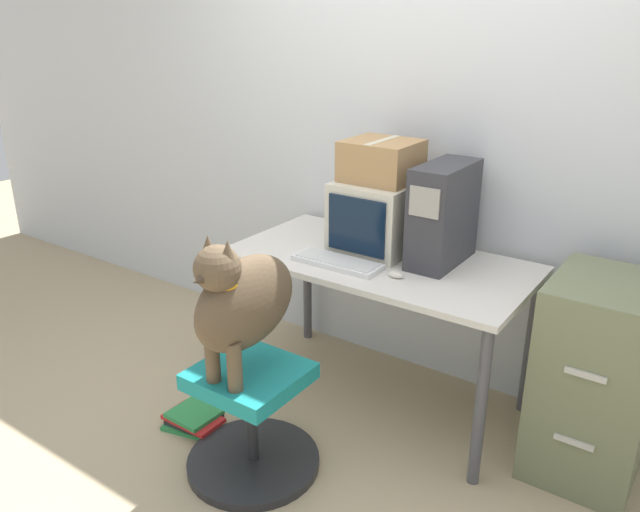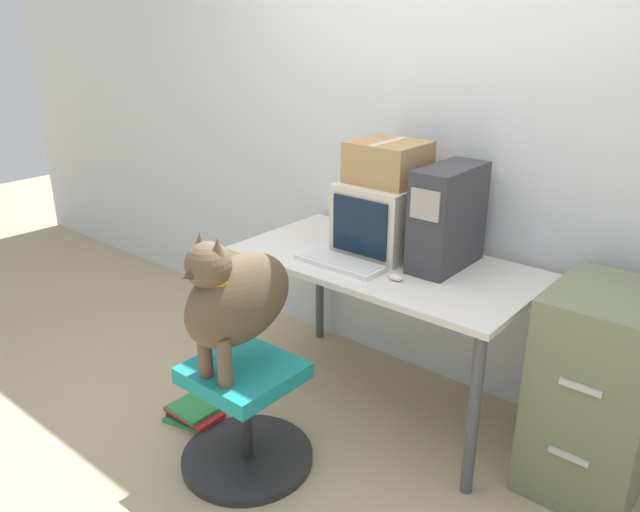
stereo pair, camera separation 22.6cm
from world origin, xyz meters
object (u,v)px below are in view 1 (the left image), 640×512
(crt_monitor, at_px, (379,215))
(office_chair, at_px, (252,422))
(pc_tower, at_px, (443,214))
(filing_cabinet, at_px, (596,379))
(cardboard_box, at_px, (381,161))
(book_stack_floor, at_px, (193,419))
(dog, at_px, (242,300))
(keyboard, at_px, (337,262))

(crt_monitor, relative_size, office_chair, 0.74)
(pc_tower, relative_size, filing_cabinet, 0.54)
(crt_monitor, xyz_separation_m, cardboard_box, (-0.00, 0.00, 0.27))
(office_chair, xyz_separation_m, book_stack_floor, (-0.42, 0.05, -0.19))
(dog, distance_m, cardboard_box, 1.01)
(keyboard, height_order, cardboard_box, cardboard_box)
(pc_tower, bearing_deg, book_stack_floor, -134.58)
(keyboard, xyz_separation_m, filing_cabinet, (1.14, 0.24, -0.35))
(pc_tower, height_order, dog, pc_tower)
(office_chair, bearing_deg, pc_tower, 65.00)
(crt_monitor, distance_m, dog, 0.94)
(keyboard, distance_m, dog, 0.62)
(crt_monitor, xyz_separation_m, dog, (-0.08, -0.93, -0.13))
(dog, bearing_deg, office_chair, 90.00)
(keyboard, bearing_deg, crt_monitor, 82.81)
(dog, xyz_separation_m, cardboard_box, (0.08, 0.93, 0.40))
(office_chair, bearing_deg, book_stack_floor, 173.50)
(dog, bearing_deg, crt_monitor, 84.78)
(dog, height_order, filing_cabinet, dog)
(crt_monitor, relative_size, book_stack_floor, 1.49)
(crt_monitor, relative_size, keyboard, 1.01)
(pc_tower, bearing_deg, keyboard, -140.27)
(book_stack_floor, bearing_deg, dog, -9.89)
(office_chair, distance_m, book_stack_floor, 0.46)
(pc_tower, height_order, office_chair, pc_tower)
(crt_monitor, bearing_deg, filing_cabinet, -3.44)
(office_chair, distance_m, filing_cabinet, 1.46)
(book_stack_floor, bearing_deg, office_chair, -6.50)
(keyboard, xyz_separation_m, office_chair, (-0.05, -0.59, -0.56))
(office_chair, bearing_deg, dog, -90.00)
(dog, distance_m, filing_cabinet, 1.51)
(keyboard, distance_m, office_chair, 0.81)
(crt_monitor, relative_size, dog, 0.70)
(crt_monitor, xyz_separation_m, book_stack_floor, (-0.50, -0.85, -0.90))
(cardboard_box, bearing_deg, keyboard, -97.11)
(office_chair, relative_size, cardboard_box, 1.75)
(cardboard_box, bearing_deg, pc_tower, -0.54)
(book_stack_floor, bearing_deg, filing_cabinet, 26.10)
(keyboard, xyz_separation_m, dog, (-0.05, -0.61, 0.03))
(crt_monitor, bearing_deg, office_chair, -95.36)
(dog, bearing_deg, cardboard_box, 84.80)
(office_chair, height_order, dog, dog)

